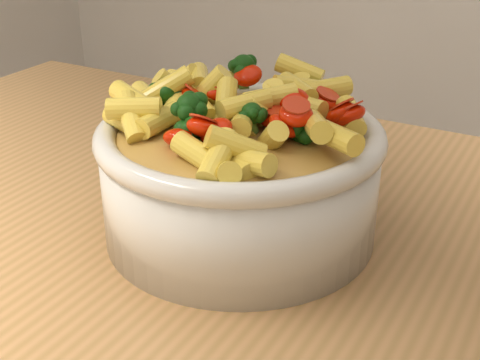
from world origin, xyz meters
The scene contains 2 objects.
serving_bowl centered at (-0.07, 0.07, 0.95)m, with size 0.24×0.24×0.10m.
pasta_salad centered at (-0.07, 0.07, 1.02)m, with size 0.19×0.19×0.04m.
Camera 1 is at (0.18, -0.38, 1.20)m, focal length 50.00 mm.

